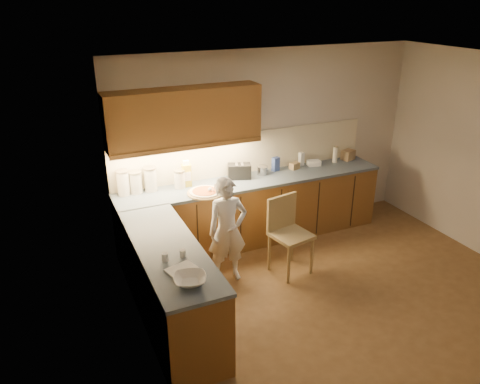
{
  "coord_description": "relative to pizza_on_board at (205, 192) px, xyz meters",
  "views": [
    {
      "loc": [
        -2.96,
        -3.62,
        3.26
      ],
      "look_at": [
        -0.8,
        1.2,
        1.0
      ],
      "focal_mm": 35.0,
      "sensor_mm": 36.0,
      "label": 1
    }
  ],
  "objects": [
    {
      "name": "toaster",
      "position": [
        0.61,
        0.32,
        0.08
      ],
      "size": [
        0.35,
        0.27,
        0.2
      ],
      "rotation": [
        0.0,
        0.0,
        -0.33
      ],
      "color": "black",
      "rests_on": "l_counter"
    },
    {
      "name": "upper_cabinets",
      "position": [
        -0.13,
        0.32,
        0.91
      ],
      "size": [
        1.95,
        0.36,
        0.73
      ],
      "color": "brown",
      "rests_on": "ground"
    },
    {
      "name": "pizza_on_board",
      "position": [
        0.0,
        0.0,
        0.0
      ],
      "size": [
        0.45,
        0.45,
        0.18
      ],
      "rotation": [
        0.0,
        0.0,
        0.26
      ],
      "color": "tan",
      "rests_on": "l_counter"
    },
    {
      "name": "blue_box",
      "position": [
        1.2,
        0.37,
        0.08
      ],
      "size": [
        0.11,
        0.09,
        0.2
      ],
      "primitive_type": "cube",
      "rotation": [
        0.0,
        0.0,
        0.25
      ],
      "color": "#304592",
      "rests_on": "l_counter"
    },
    {
      "name": "child",
      "position": [
        0.06,
        -0.57,
        -0.28
      ],
      "size": [
        0.5,
        0.35,
        1.32
      ],
      "primitive_type": "imported",
      "rotation": [
        0.0,
        0.0,
        -0.08
      ],
      "color": "white",
      "rests_on": "ground"
    },
    {
      "name": "backsplash",
      "position": [
        0.77,
        0.48,
        0.27
      ],
      "size": [
        3.75,
        0.02,
        0.58
      ],
      "primitive_type": "cube",
      "color": "beige",
      "rests_on": "l_counter"
    },
    {
      "name": "card_box_b",
      "position": [
        2.43,
        0.35,
        0.05
      ],
      "size": [
        0.22,
        0.2,
        0.15
      ],
      "primitive_type": "cube",
      "rotation": [
        0.0,
        0.0,
        0.33
      ],
      "color": "#9B7A53",
      "rests_on": "l_counter"
    },
    {
      "name": "wooden_chair",
      "position": [
        0.82,
        -0.68,
        -0.37
      ],
      "size": [
        0.51,
        0.51,
        0.98
      ],
      "rotation": [
        0.0,
        0.0,
        0.19
      ],
      "color": "tan",
      "rests_on": "ground"
    },
    {
      "name": "canister_d",
      "position": [
        -0.23,
        0.32,
        0.1
      ],
      "size": [
        0.15,
        0.15,
        0.24
      ],
      "rotation": [
        0.0,
        0.0,
        -0.21
      ],
      "color": "silver",
      "rests_on": "l_counter"
    },
    {
      "name": "flat_pack",
      "position": [
        1.82,
        0.34,
        0.02
      ],
      "size": [
        0.21,
        0.16,
        0.07
      ],
      "primitive_type": "cube",
      "rotation": [
        0.0,
        0.0,
        -0.19
      ],
      "color": "white",
      "rests_on": "l_counter"
    },
    {
      "name": "canister_b",
      "position": [
        -0.78,
        0.38,
        0.12
      ],
      "size": [
        0.16,
        0.16,
        0.29
      ],
      "rotation": [
        0.0,
        0.0,
        0.01
      ],
      "color": "beige",
      "rests_on": "l_counter"
    },
    {
      "name": "canister_c",
      "position": [
        -0.6,
        0.38,
        0.14
      ],
      "size": [
        0.17,
        0.17,
        0.32
      ],
      "rotation": [
        0.0,
        0.0,
        0.26
      ],
      "color": "beige",
      "rests_on": "l_counter"
    },
    {
      "name": "white_bottle",
      "position": [
        1.65,
        0.41,
        0.08
      ],
      "size": [
        0.07,
        0.07,
        0.2
      ],
      "primitive_type": "cube",
      "rotation": [
        0.0,
        0.0,
        0.16
      ],
      "color": "white",
      "rests_on": "l_counter"
    },
    {
      "name": "steel_pot",
      "position": [
        0.96,
        0.32,
        0.04
      ],
      "size": [
        0.16,
        0.16,
        0.12
      ],
      "color": "#A4A4A9",
      "rests_on": "l_counter"
    },
    {
      "name": "mixing_bowl",
      "position": [
        -0.8,
        -1.8,
        0.01
      ],
      "size": [
        0.35,
        0.35,
        0.07
      ],
      "primitive_type": "imported",
      "rotation": [
        0.0,
        0.0,
        -0.28
      ],
      "color": "white",
      "rests_on": "l_counter"
    },
    {
      "name": "spice_jar_b",
      "position": [
        -0.73,
        -1.36,
        0.02
      ],
      "size": [
        0.07,
        0.07,
        0.08
      ],
      "primitive_type": "cylinder",
      "rotation": [
        0.0,
        0.0,
        0.16
      ],
      "color": "silver",
      "rests_on": "l_counter"
    },
    {
      "name": "room",
      "position": [
        1.15,
        -1.5,
        0.74
      ],
      "size": [
        4.54,
        4.5,
        2.62
      ],
      "color": "brown",
      "rests_on": "ground"
    },
    {
      "name": "dough_cloth",
      "position": [
        -0.81,
        -1.59,
        -0.01
      ],
      "size": [
        0.32,
        0.28,
        0.02
      ],
      "primitive_type": "cube",
      "rotation": [
        0.0,
        0.0,
        0.29
      ],
      "color": "silver",
      "rests_on": "l_counter"
    },
    {
      "name": "tall_jar",
      "position": [
        2.18,
        0.33,
        0.1
      ],
      "size": [
        0.08,
        0.08,
        0.24
      ],
      "rotation": [
        0.0,
        0.0,
        0.28
      ],
      "color": "white",
      "rests_on": "l_counter"
    },
    {
      "name": "canister_a",
      "position": [
        -0.94,
        0.39,
        0.14
      ],
      "size": [
        0.16,
        0.16,
        0.32
      ],
      "rotation": [
        0.0,
        0.0,
        -0.28
      ],
      "color": "silver",
      "rests_on": "l_counter"
    },
    {
      "name": "spice_jar_a",
      "position": [
        -0.9,
        -1.36,
        0.02
      ],
      "size": [
        0.07,
        0.07,
        0.08
      ],
      "primitive_type": "cylinder",
      "rotation": [
        0.0,
        0.0,
        -0.16
      ],
      "color": "white",
      "rests_on": "l_counter"
    },
    {
      "name": "l_counter",
      "position": [
        0.22,
        -0.25,
        -0.48
      ],
      "size": [
        3.77,
        2.62,
        0.92
      ],
      "color": "brown",
      "rests_on": "ground"
    },
    {
      "name": "oil_jug",
      "position": [
        -0.13,
        0.33,
        0.14
      ],
      "size": [
        0.13,
        0.1,
        0.35
      ],
      "rotation": [
        0.0,
        0.0,
        -0.12
      ],
      "color": "gold",
      "rests_on": "l_counter"
    },
    {
      "name": "card_box_a",
      "position": [
        1.48,
        0.32,
        0.03
      ],
      "size": [
        0.16,
        0.13,
        0.1
      ],
      "primitive_type": "cube",
      "rotation": [
        0.0,
        0.0,
        0.28
      ],
      "color": "#A48658",
      "rests_on": "l_counter"
    }
  ]
}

